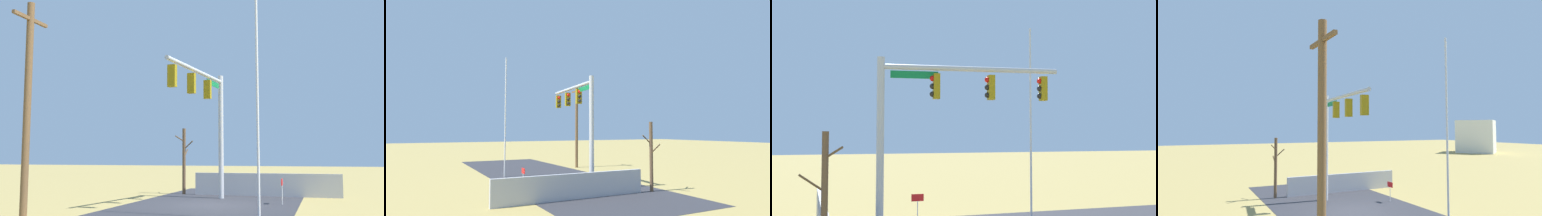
# 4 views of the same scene
# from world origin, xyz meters

# --- Properties ---
(retaining_fence) EXTENTS (0.20, 8.37, 1.31)m
(retaining_fence) POSITION_xyz_m (5.22, -1.91, 0.65)
(retaining_fence) COLOR #A8A8AD
(retaining_fence) RESTS_ON ground_plane
(signal_mast) EXTENTS (7.04, 1.01, 6.75)m
(signal_mast) POSITION_xyz_m (1.21, 0.50, 4.82)
(signal_mast) COLOR #B2B5BA
(signal_mast) RESTS_ON ground_plane
(flagpole) EXTENTS (0.10, 0.10, 9.04)m
(flagpole) POSITION_xyz_m (-4.39, -2.85, 4.52)
(flagpole) COLOR silver
(flagpole) RESTS_ON ground_plane
(bare_tree) EXTENTS (1.27, 1.02, 3.97)m
(bare_tree) POSITION_xyz_m (5.32, 3.04, 2.05)
(bare_tree) COLOR brown
(bare_tree) RESTS_ON ground_plane
(open_sign) EXTENTS (0.56, 0.04, 1.22)m
(open_sign) POSITION_xyz_m (1.07, -3.19, 0.91)
(open_sign) COLOR silver
(open_sign) RESTS_ON ground_plane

